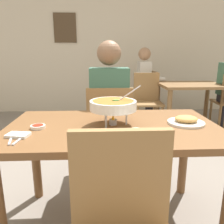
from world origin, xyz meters
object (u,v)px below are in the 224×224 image
Objects in this scene: dining_table_main at (113,141)px; sauce_dish at (38,127)px; curry_bowl at (113,105)px; rice_plate at (137,135)px; appetizer_plate at (186,121)px; diner_main at (109,102)px; patron_bg_left at (146,80)px; chair_diner_main at (109,126)px; dining_table_far at (191,92)px; chair_bg_left at (147,93)px; chair_bg_right at (147,97)px.

sauce_dish is at bearing -174.97° from dining_table_main.
curry_bowl reaches higher than dining_table_main.
appetizer_plate is at bearing 34.49° from rice_plate.
patron_bg_left is (0.74, 1.92, 0.00)m from diner_main.
chair_diner_main is at bearing 96.95° from rice_plate.
appetizer_plate is at bearing -0.23° from curry_bowl.
dining_table_far is at bearing 56.87° from curry_bowl.
appetizer_plate is (0.48, -0.68, 0.25)m from chair_diner_main.
patron_bg_left is at bearing 134.41° from chair_bg_left.
chair_bg_right reaches higher than rice_plate.
patron_bg_left reaches higher than chair_bg_left.
sauce_dish is at bearing -121.55° from diner_main.
rice_plate is (0.12, -0.26, -0.11)m from curry_bowl.
chair_diner_main is 1.00× the size of chair_bg_right.
sauce_dish is at bearing -130.56° from dining_table_far.
chair_diner_main and chair_bg_right have the same top height.
diner_main is 0.90m from sauce_dish.
chair_bg_left and chair_bg_right have the same top height.
rice_plate is at bearing -102.99° from chair_bg_right.
dining_table_far is 1.11× the size of chair_bg_right.
chair_bg_right is (0.67, 1.45, -0.24)m from diner_main.
chair_diner_main reaches higher than appetizer_plate.
chair_bg_left is (0.76, 1.90, -0.24)m from diner_main.
appetizer_plate is 2.19m from chair_bg_right.
patron_bg_left reaches higher than chair_bg_right.
dining_table_main is 2.28m from chair_bg_right.
diner_main reaches higher than dining_table_far.
dining_table_main is 5.70× the size of appetizer_plate.
rice_plate is at bearing -117.99° from dining_table_far.
dining_table_far is (1.24, 2.34, -0.15)m from rice_plate.
chair_bg_left reaches higher than rice_plate.
dining_table_far is at bearing 57.05° from dining_table_main.
dining_table_far is (1.83, 2.14, -0.14)m from sauce_dish.
chair_bg_right is (-0.69, 0.08, -0.10)m from dining_table_far.
chair_diner_main is 3.75× the size of appetizer_plate.
curry_bowl is at bearing -90.19° from diner_main.
dining_table_main is 0.50m from appetizer_plate.
dining_table_far is (1.36, 1.40, 0.10)m from chair_diner_main.
appetizer_plate is 2.67× the size of sauce_dish.
chair_bg_left is at bearing -45.59° from patron_bg_left.
chair_diner_main is at bearing -111.34° from chair_bg_left.
sauce_dish is 0.10× the size of chair_bg_right.
appetizer_plate is 0.27× the size of chair_bg_right.
rice_plate is at bearing -145.51° from appetizer_plate.
rice_plate is 0.24× the size of dining_table_far.
sauce_dish is at bearing -177.00° from appetizer_plate.
chair_bg_right is at bearing 77.01° from rice_plate.
chair_bg_right reaches higher than dining_table_far.
curry_bowl is 0.50m from appetizer_plate.
rice_plate reaches higher than dining_table_far.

